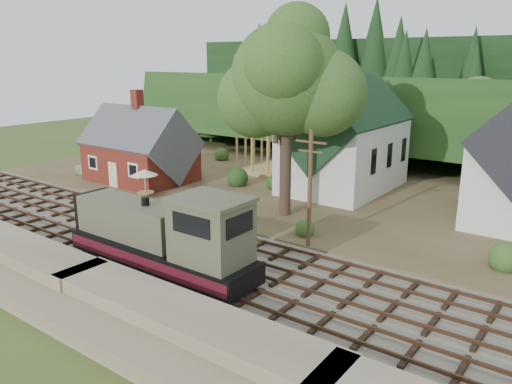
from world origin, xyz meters
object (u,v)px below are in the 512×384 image
Objects in this scene: car_green at (93,170)px; patio_set at (145,174)px; locomotive at (165,238)px; car_blue at (203,197)px.

patio_set reaches higher than car_green.
locomotive is 3.32× the size of car_blue.
car_green is 1.56× the size of patio_set.
car_blue is 16.53m from car_green.
patio_set reaches higher than car_blue.
car_blue is 0.96× the size of car_green.
locomotive is 26.69m from car_green.
car_blue is at bearing -99.32° from car_green.
car_green is 11.23m from patio_set.
patio_set is at bearing 142.82° from locomotive.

